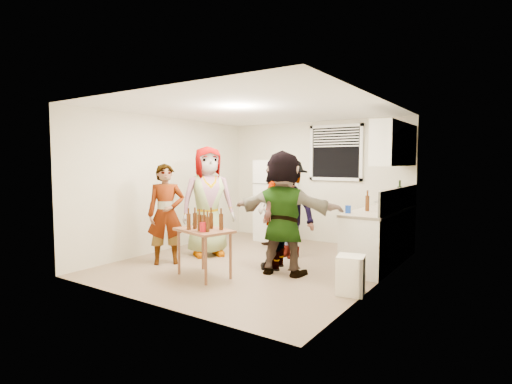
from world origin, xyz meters
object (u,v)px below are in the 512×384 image
Objects in this scene: guest_black at (276,268)px; guest_back_left at (275,249)px; beer_bottle_table at (208,232)px; guest_back_right at (288,257)px; beer_bottle_counter at (367,211)px; trash_bin at (351,274)px; wine_bottle at (399,204)px; red_cup at (203,232)px; refrigerator at (276,200)px; guest_stripe at (167,263)px; blue_cup at (348,213)px; serving_table at (204,277)px; guest_grey at (208,255)px; kettle at (384,207)px; guest_orange at (283,274)px.

guest_back_left is at bearing -163.98° from guest_black.
beer_bottle_table reaches higher than guest_back_right.
beer_bottle_counter is 0.49× the size of trash_bin.
wine_bottle is 2.48× the size of red_cup.
refrigerator is 0.98× the size of guest_black.
beer_bottle_table is 0.13× the size of guest_stripe.
blue_cup is 2.17m from red_cup.
red_cup is (-1.81, -3.29, -0.20)m from wine_bottle.
guest_stripe is 0.94× the size of guest_black.
beer_bottle_table reaches higher than guest_back_left.
red_cup reaches higher than guest_back_right.
wine_bottle reaches higher than beer_bottle_table.
trash_bin is 2.11m from serving_table.
blue_cup is at bearing -46.59° from guest_grey.
beer_bottle_counter is (2.35, -1.15, 0.05)m from refrigerator.
kettle reaches higher than serving_table.
guest_back_left is at bearing 141.48° from trash_bin.
guest_back_left is at bearing 17.81° from guest_stripe.
blue_cup is 0.07× the size of guest_stripe.
beer_bottle_table is 0.14× the size of guest_back_left.
wine_bottle is 0.66× the size of trash_bin.
blue_cup is 0.24× the size of trash_bin.
refrigerator is 2.68m from blue_cup.
guest_black is (-1.33, -2.13, -0.90)m from wine_bottle.
beer_bottle_counter is at bearing 13.34° from guest_back_left.
guest_back_right is at bearing -74.05° from guest_orange.
beer_bottle_table is at bearing -133.40° from blue_cup.
beer_bottle_counter is at bearing 44.68° from serving_table.
beer_bottle_table reaches higher than trash_bin.
trash_bin is 0.28× the size of guest_black.
guest_grey is (-0.28, -1.86, -0.85)m from refrigerator.
refrigerator is 13.09× the size of red_cup.
beer_bottle_counter is 0.15× the size of guest_stripe.
beer_bottle_counter is 2.51m from beer_bottle_table.
guest_black is 0.95× the size of guest_orange.
wine_bottle reaches higher than red_cup.
beer_bottle_counter reaches higher than guest_black.
trash_bin is at bearing -79.66° from beer_bottle_counter.
guest_back_right is 1.04m from guest_orange.
guest_back_left is 0.70m from guest_back_right.
guest_orange is at bearing 52.84° from beer_bottle_table.
serving_table reaches higher than guest_grey.
beer_bottle_counter is 0.13× the size of guest_orange.
guest_black is at bearing -34.05° from guest_back_left.
trash_bin is at bearing -27.26° from guest_back_right.
guest_back_left is (0.74, 1.08, 0.00)m from guest_grey.
serving_table is 0.73m from red_cup.
red_cup reaches higher than guest_grey.
refrigerator is 7.71× the size of kettle.
beer_bottle_table is at bearing -141.12° from kettle.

